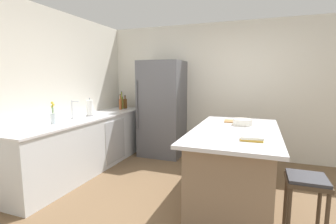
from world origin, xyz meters
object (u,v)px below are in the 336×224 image
(sink_faucet, at_px, (73,109))
(mixing_bowl, at_px, (243,122))
(whiskey_bottle, at_px, (125,103))
(syrup_bottle, at_px, (125,103))
(paper_towel_roll, at_px, (90,108))
(refrigerator, at_px, (162,109))
(cutting_board, at_px, (237,122))
(bar_stool, at_px, (306,188))
(olive_oil_bottle, at_px, (122,102))
(kitchen_island, at_px, (234,164))
(flower_vase, at_px, (53,117))
(cookbook_stack, at_px, (252,138))
(vinegar_bottle, at_px, (120,104))

(sink_faucet, distance_m, mixing_bowl, 2.57)
(whiskey_bottle, bearing_deg, syrup_bottle, 121.28)
(paper_towel_roll, distance_m, syrup_bottle, 1.24)
(sink_faucet, distance_m, whiskey_bottle, 1.52)
(refrigerator, xyz_separation_m, whiskey_bottle, (-0.88, 0.06, 0.07))
(paper_towel_roll, bearing_deg, cutting_board, 4.78)
(cutting_board, bearing_deg, mixing_bowl, -67.39)
(paper_towel_roll, relative_size, syrup_bottle, 1.22)
(bar_stool, relative_size, whiskey_bottle, 2.27)
(syrup_bottle, xyz_separation_m, olive_oil_bottle, (0.04, -0.20, 0.04))
(kitchen_island, distance_m, syrup_bottle, 2.99)
(refrigerator, relative_size, bar_stool, 2.94)
(flower_vase, bearing_deg, cutting_board, 22.47)
(paper_towel_roll, bearing_deg, flower_vase, -90.32)
(syrup_bottle, distance_m, mixing_bowl, 2.85)
(paper_towel_roll, distance_m, cookbook_stack, 2.79)
(flower_vase, bearing_deg, cookbook_stack, -0.82)
(paper_towel_roll, relative_size, cookbook_stack, 1.33)
(refrigerator, distance_m, olive_oil_bottle, 0.91)
(mixing_bowl, bearing_deg, olive_oil_bottle, 156.97)
(whiskey_bottle, distance_m, olive_oil_bottle, 0.10)
(bar_stool, bearing_deg, sink_faucet, 169.88)
(paper_towel_roll, xyz_separation_m, cutting_board, (2.42, 0.20, -0.11))
(refrigerator, relative_size, olive_oil_bottle, 5.14)
(syrup_bottle, height_order, olive_oil_bottle, olive_oil_bottle)
(sink_faucet, relative_size, paper_towel_roll, 0.96)
(syrup_bottle, distance_m, cutting_board, 2.67)
(kitchen_island, distance_m, bar_stool, 0.94)
(vinegar_bottle, bearing_deg, refrigerator, 8.69)
(sink_faucet, distance_m, cookbook_stack, 2.73)
(refrigerator, xyz_separation_m, paper_towel_roll, (-0.90, -1.09, 0.10))
(whiskey_bottle, distance_m, cookbook_stack, 3.30)
(syrup_bottle, bearing_deg, flower_vase, -89.05)
(mixing_bowl, height_order, cutting_board, mixing_bowl)
(whiskey_bottle, bearing_deg, mixing_bowl, -25.07)
(whiskey_bottle, height_order, olive_oil_bottle, olive_oil_bottle)
(kitchen_island, height_order, olive_oil_bottle, olive_oil_bottle)
(kitchen_island, bearing_deg, whiskey_bottle, 148.75)
(bar_stool, xyz_separation_m, sink_faucet, (-3.19, 0.57, 0.54))
(flower_vase, bearing_deg, paper_towel_roll, 89.68)
(kitchen_island, relative_size, cookbook_stack, 8.34)
(refrigerator, relative_size, whiskey_bottle, 6.65)
(cutting_board, bearing_deg, flower_vase, -157.53)
(vinegar_bottle, relative_size, cookbook_stack, 1.36)
(syrup_bottle, distance_m, olive_oil_bottle, 0.20)
(mixing_bowl, bearing_deg, cookbook_stack, -79.94)
(sink_faucet, xyz_separation_m, mixing_bowl, (2.54, 0.35, -0.10))
(sink_faucet, xyz_separation_m, flower_vase, (0.03, -0.43, -0.05))
(vinegar_bottle, height_order, cutting_board, vinegar_bottle)
(refrigerator, distance_m, cutting_board, 1.76)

